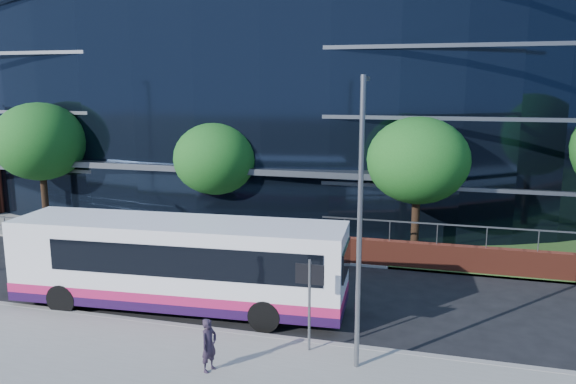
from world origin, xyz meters
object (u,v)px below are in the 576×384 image
(street_sign, at_px, (310,286))
(city_bus, at_px, (181,263))
(streetlight_east, at_px, (360,217))
(tree_far_c, at_px, (418,161))
(pedestrian, at_px, (209,345))
(tree_far_b, at_px, (216,159))
(tree_far_a, at_px, (40,142))

(street_sign, distance_m, city_bus, 5.61)
(streetlight_east, bearing_deg, tree_far_c, 84.89)
(streetlight_east, xyz_separation_m, pedestrian, (-3.86, -1.33, -3.54))
(tree_far_b, xyz_separation_m, streetlight_east, (9.00, -11.67, 0.23))
(streetlight_east, bearing_deg, pedestrian, -160.98)
(pedestrian, bearing_deg, street_sign, -32.06)
(tree_far_b, bearing_deg, street_sign, -55.92)
(street_sign, distance_m, pedestrian, 3.29)
(street_sign, xyz_separation_m, tree_far_a, (-17.50, 10.59, 2.71))
(tree_far_c, distance_m, streetlight_east, 11.22)
(tree_far_a, distance_m, pedestrian, 20.03)
(tree_far_c, relative_size, streetlight_east, 0.81)
(tree_far_c, bearing_deg, tree_far_b, 177.14)
(tree_far_a, xyz_separation_m, city_bus, (12.34, -8.42, -3.16))
(tree_far_b, relative_size, streetlight_east, 0.76)
(tree_far_a, bearing_deg, tree_far_c, 0.00)
(tree_far_a, xyz_separation_m, tree_far_c, (20.00, 0.00, -0.33))
(tree_far_c, relative_size, pedestrian, 4.34)
(street_sign, relative_size, tree_far_b, 0.46)
(street_sign, relative_size, city_bus, 0.23)
(street_sign, bearing_deg, pedestrian, -140.94)
(tree_far_b, height_order, streetlight_east, streetlight_east)
(tree_far_b, relative_size, tree_far_c, 0.93)
(street_sign, height_order, city_bus, city_bus)
(tree_far_b, xyz_separation_m, city_bus, (2.34, -8.92, -2.51))
(street_sign, bearing_deg, tree_far_c, 76.71)
(tree_far_b, bearing_deg, tree_far_a, -177.14)
(tree_far_b, distance_m, city_bus, 9.56)
(tree_far_b, bearing_deg, pedestrian, -68.45)
(streetlight_east, relative_size, pedestrian, 5.33)
(pedestrian, bearing_deg, tree_far_a, 69.31)
(tree_far_c, bearing_deg, street_sign, -103.29)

